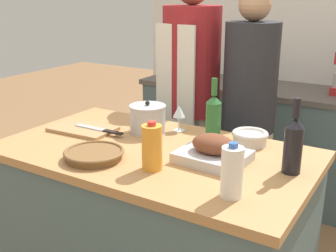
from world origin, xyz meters
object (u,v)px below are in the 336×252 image
(roasting_pan, at_px, (213,151))
(person_cook_aproned, at_px, (191,95))
(cutting_board, at_px, (83,129))
(stock_pot, at_px, (148,119))
(juice_jug, at_px, (152,147))
(condiment_bottle_tall, at_px, (261,73))
(mixing_bowl, at_px, (250,137))
(wine_bottle_dark, at_px, (213,117))
(milk_jug, at_px, (232,172))
(wine_bottle_green, at_px, (293,144))
(knife_chef, at_px, (100,130))
(wicker_basket, at_px, (94,154))
(person_cook_guest, at_px, (248,111))
(condiment_bottle_short, at_px, (238,70))
(wine_glass_left, at_px, (179,112))

(roasting_pan, xyz_separation_m, person_cook_aproned, (-0.58, 0.87, -0.00))
(cutting_board, bearing_deg, stock_pot, 27.81)
(juice_jug, bearing_deg, person_cook_aproned, 110.67)
(condiment_bottle_tall, bearing_deg, mixing_bowl, -72.37)
(roasting_pan, bearing_deg, stock_pot, 158.35)
(stock_pot, distance_m, wine_bottle_dark, 0.36)
(milk_jug, height_order, wine_bottle_green, wine_bottle_green)
(juice_jug, height_order, knife_chef, juice_jug)
(roasting_pan, relative_size, wicker_basket, 1.14)
(condiment_bottle_tall, bearing_deg, cutting_board, -102.28)
(juice_jug, height_order, person_cook_guest, person_cook_guest)
(knife_chef, height_order, person_cook_guest, person_cook_guest)
(roasting_pan, height_order, person_cook_guest, person_cook_guest)
(condiment_bottle_short, bearing_deg, cutting_board, -94.45)
(condiment_bottle_short, bearing_deg, wicker_basket, -85.15)
(cutting_board, bearing_deg, condiment_bottle_tall, 77.72)
(cutting_board, relative_size, knife_chef, 1.15)
(wine_bottle_green, bearing_deg, roasting_pan, -168.94)
(juice_jug, distance_m, person_cook_aproned, 1.15)
(milk_jug, xyz_separation_m, person_cook_aproned, (-0.78, 1.13, -0.05))
(wine_bottle_dark, relative_size, knife_chef, 1.05)
(person_cook_guest, bearing_deg, wicker_basket, -92.22)
(wine_glass_left, height_order, person_cook_guest, person_cook_guest)
(wine_glass_left, bearing_deg, knife_chef, -142.35)
(person_cook_guest, bearing_deg, wine_glass_left, -93.76)
(juice_jug, xyz_separation_m, wine_bottle_dark, (0.07, 0.44, 0.03))
(wicker_basket, relative_size, wine_glass_left, 1.92)
(roasting_pan, distance_m, wine_bottle_green, 0.34)
(person_cook_guest, bearing_deg, condiment_bottle_short, 128.44)
(cutting_board, distance_m, condiment_bottle_short, 1.79)
(wine_bottle_green, height_order, wine_glass_left, wine_bottle_green)
(wine_glass_left, bearing_deg, condiment_bottle_tall, 92.50)
(wine_bottle_dark, height_order, wine_glass_left, wine_bottle_dark)
(condiment_bottle_short, xyz_separation_m, person_cook_guest, (0.46, -0.94, -0.07))
(wine_bottle_dark, relative_size, person_cook_aproned, 0.18)
(wine_bottle_dark, relative_size, person_cook_guest, 0.19)
(wine_bottle_dark, distance_m, person_cook_guest, 0.65)
(cutting_board, bearing_deg, wine_glass_left, 31.32)
(roasting_pan, bearing_deg, juice_jug, -131.22)
(wine_glass_left, distance_m, person_cook_guest, 0.61)
(wine_glass_left, relative_size, person_cook_guest, 0.08)
(wicker_basket, height_order, person_cook_aproned, person_cook_aproned)
(cutting_board, relative_size, wine_glass_left, 2.47)
(wine_bottle_green, distance_m, person_cook_aproned, 1.22)
(milk_jug, height_order, condiment_bottle_short, milk_jug)
(wine_glass_left, height_order, person_cook_aproned, person_cook_aproned)
(roasting_pan, bearing_deg, wine_glass_left, 139.51)
(milk_jug, height_order, person_cook_guest, person_cook_guest)
(knife_chef, height_order, condiment_bottle_tall, condiment_bottle_tall)
(stock_pot, bearing_deg, milk_jug, -33.83)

